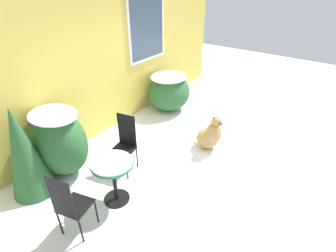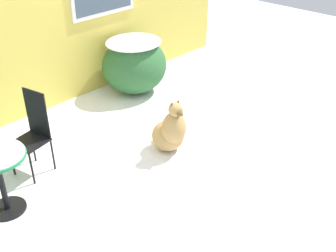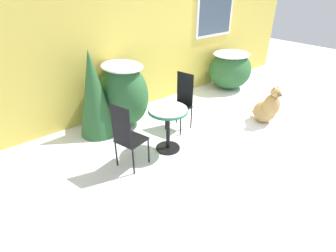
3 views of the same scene
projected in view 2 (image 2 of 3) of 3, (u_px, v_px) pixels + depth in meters
The scene contains 5 objects.
ground_plane at pixel (139, 167), 5.26m from camera, with size 16.00×16.00×0.00m, color white.
house_wall at pixel (29, 0), 5.74m from camera, with size 8.00×0.10×3.32m.
shrub_middle at pixel (134, 64), 6.88m from camera, with size 1.08×1.02×0.92m.
patio_chair_near_table at pixel (33, 131), 4.97m from camera, with size 0.44×0.44×1.03m.
dog at pixel (170, 132), 5.43m from camera, with size 0.49×0.61×0.77m.
Camera 2 is at (-2.84, -3.19, 3.13)m, focal length 45.00 mm.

